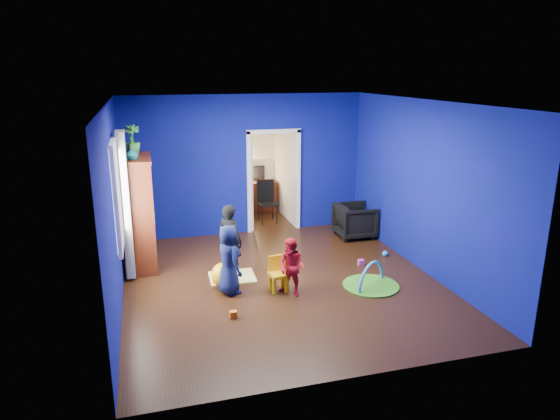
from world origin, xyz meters
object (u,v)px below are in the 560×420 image
object	(u,v)px
kid_chair	(279,276)
play_mat	(371,285)
tv_armoire	(137,213)
folding_chair	(267,203)
hopper_ball	(224,275)
crt_tv	(139,211)
child_black	(230,241)
toddler_red	(292,267)
study_desk	(258,196)
armchair	(355,221)
vase	(132,154)
child_navy	(229,260)

from	to	relation	value
kid_chair	play_mat	distance (m)	1.51
tv_armoire	folding_chair	xyz separation A→B (m)	(2.81, 1.93, -0.52)
hopper_ball	play_mat	size ratio (longest dim) A/B	0.44
crt_tv	play_mat	size ratio (longest dim) A/B	0.78
child_black	tv_armoire	distance (m)	1.74
toddler_red	tv_armoire	xyz separation A→B (m)	(-2.23, 1.85, 0.52)
tv_armoire	folding_chair	world-z (taller)	tv_armoire
crt_tv	folding_chair	bearing A→B (deg)	34.92
play_mat	folding_chair	world-z (taller)	folding_chair
crt_tv	tv_armoire	bearing A→B (deg)	180.00
tv_armoire	play_mat	world-z (taller)	tv_armoire
child_black	folding_chair	size ratio (longest dim) A/B	1.36
study_desk	folding_chair	world-z (taller)	folding_chair
kid_chair	armchair	bearing A→B (deg)	36.84
vase	folding_chair	distance (m)	3.93
tv_armoire	kid_chair	distance (m)	2.76
vase	kid_chair	distance (m)	3.07
study_desk	armchair	bearing A→B (deg)	-58.33
child_black	study_desk	distance (m)	4.01
armchair	folding_chair	bearing A→B (deg)	46.35
armchair	tv_armoire	world-z (taller)	tv_armoire
crt_tv	hopper_ball	world-z (taller)	crt_tv
hopper_ball	study_desk	xyz separation A→B (m)	(1.54, 4.16, 0.18)
study_desk	child_navy	bearing A→B (deg)	-108.63
child_black	tv_armoire	world-z (taller)	tv_armoire
tv_armoire	hopper_ball	bearing A→B (deg)	-44.97
child_black	folding_chair	xyz separation A→B (m)	(1.35, 2.81, -0.17)
child_black	toddler_red	size ratio (longest dim) A/B	1.36
child_navy	tv_armoire	xyz separation A→B (m)	(-1.32, 1.52, 0.43)
child_black	folding_chair	distance (m)	3.12
child_navy	hopper_ball	distance (m)	0.44
crt_tv	folding_chair	distance (m)	3.42
vase	study_desk	bearing A→B (deg)	48.66
play_mat	study_desk	distance (m)	4.86
vase	crt_tv	distance (m)	1.08
armchair	vase	size ratio (longest dim) A/B	3.80
armchair	child_black	size ratio (longest dim) A/B	0.61
kid_chair	toddler_red	bearing A→B (deg)	-59.80
child_black	tv_armoire	xyz separation A→B (m)	(-1.46, 0.87, 0.35)
vase	hopper_ball	bearing A→B (deg)	-37.35
kid_chair	child_navy	bearing A→B (deg)	163.53
tv_armoire	study_desk	bearing A→B (deg)	45.84
child_navy	kid_chair	size ratio (longest dim) A/B	2.21
play_mat	folding_chair	size ratio (longest dim) A/B	0.98
child_navy	folding_chair	world-z (taller)	child_navy
study_desk	hopper_ball	bearing A→B (deg)	-110.27
armchair	child_navy	distance (m)	3.59
play_mat	study_desk	bearing A→B (deg)	98.86
play_mat	child_black	bearing A→B (deg)	153.94
hopper_ball	kid_chair	world-z (taller)	kid_chair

